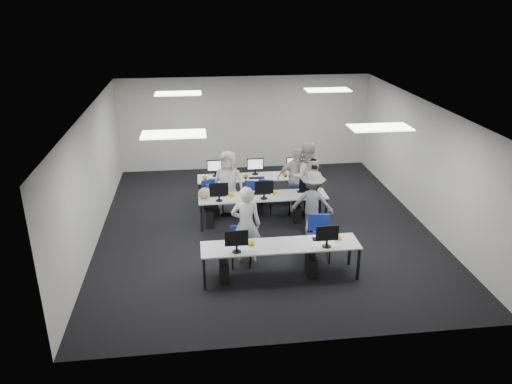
{
  "coord_description": "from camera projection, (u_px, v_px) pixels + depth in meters",
  "views": [
    {
      "loc": [
        -1.58,
        -11.15,
        5.48
      ],
      "look_at": [
        -0.22,
        -0.19,
        1.0
      ],
      "focal_mm": 35.0,
      "sensor_mm": 36.0,
      "label": 1
    }
  ],
  "objects": [
    {
      "name": "room",
      "position": [
        264.0,
        169.0,
        11.93
      ],
      "size": [
        9.0,
        9.02,
        3.0
      ],
      "color": "black",
      "rests_on": "ground"
    },
    {
      "name": "chair_3",
      "position": [
        265.0,
        202.0,
        13.22
      ],
      "size": [
        0.52,
        0.54,
        0.83
      ],
      "rotation": [
        0.0,
        0.0,
        -0.29
      ],
      "color": "navy",
      "rests_on": "ground"
    },
    {
      "name": "chair_2",
      "position": [
        212.0,
        204.0,
        13.02
      ],
      "size": [
        0.57,
        0.6,
        0.91
      ],
      "rotation": [
        0.0,
        0.0,
        0.31
      ],
      "color": "navy",
      "rests_on": "ground"
    },
    {
      "name": "student_3",
      "position": [
        296.0,
        179.0,
        13.12
      ],
      "size": [
        1.07,
        0.59,
        1.72
      ],
      "primitive_type": "imported",
      "rotation": [
        0.0,
        0.0,
        -0.18
      ],
      "color": "#BCB8B1",
      "rests_on": "ground"
    },
    {
      "name": "dslr_camera",
      "position": [
        315.0,
        167.0,
        11.71
      ],
      "size": [
        0.19,
        0.21,
        0.1
      ],
      "primitive_type": "cube",
      "rotation": [
        0.0,
        0.0,
        2.82
      ],
      "color": "black",
      "rests_on": "photographer"
    },
    {
      "name": "student_0",
      "position": [
        246.0,
        225.0,
        10.56
      ],
      "size": [
        0.67,
        0.47,
        1.74
      ],
      "primitive_type": "imported",
      "rotation": [
        0.0,
        0.0,
        3.05
      ],
      "color": "#BCB8B1",
      "rests_on": "ground"
    },
    {
      "name": "desk_back",
      "position": [
        256.0,
        178.0,
        13.71
      ],
      "size": [
        3.2,
        0.7,
        0.73
      ],
      "color": "silver",
      "rests_on": "ground"
    },
    {
      "name": "chair_7",
      "position": [
        299.0,
        198.0,
        13.44
      ],
      "size": [
        0.45,
        0.49,
        0.89
      ],
      "rotation": [
        0.0,
        0.0,
        -0.05
      ],
      "color": "navy",
      "rests_on": "ground"
    },
    {
      "name": "equipment_mid",
      "position": [
        255.0,
        210.0,
        12.51
      ],
      "size": [
        2.91,
        0.41,
        1.19
      ],
      "color": "white",
      "rests_on": "desk_mid"
    },
    {
      "name": "desk_front",
      "position": [
        281.0,
        247.0,
        10.03
      ],
      "size": [
        3.2,
        0.7,
        0.73
      ],
      "color": "silver",
      "rests_on": "ground"
    },
    {
      "name": "chair_6",
      "position": [
        254.0,
        199.0,
        13.38
      ],
      "size": [
        0.55,
        0.57,
        0.87
      ],
      "rotation": [
        0.0,
        0.0,
        -0.31
      ],
      "color": "navy",
      "rests_on": "ground"
    },
    {
      "name": "equipment_front",
      "position": [
        271.0,
        262.0,
        10.12
      ],
      "size": [
        2.51,
        0.41,
        1.19
      ],
      "color": "#0C4BA5",
      "rests_on": "desk_front"
    },
    {
      "name": "chair_4",
      "position": [
        297.0,
        203.0,
        13.11
      ],
      "size": [
        0.52,
        0.55,
        0.87
      ],
      "rotation": [
        0.0,
        0.0,
        -0.21
      ],
      "color": "navy",
      "rests_on": "ground"
    },
    {
      "name": "ceiling_panels",
      "position": [
        265.0,
        108.0,
        11.38
      ],
      "size": [
        5.2,
        4.6,
        0.02
      ],
      "color": "white",
      "rests_on": "room"
    },
    {
      "name": "equipment_back",
      "position": [
        263.0,
        188.0,
        13.87
      ],
      "size": [
        2.91,
        0.41,
        1.19
      ],
      "color": "white",
      "rests_on": "desk_back"
    },
    {
      "name": "student_2",
      "position": [
        229.0,
        183.0,
        12.94
      ],
      "size": [
        0.96,
        0.78,
        1.69
      ],
      "primitive_type": "imported",
      "rotation": [
        0.0,
        0.0,
        -0.33
      ],
      "color": "#BCB8B1",
      "rests_on": "ground"
    },
    {
      "name": "photographer",
      "position": [
        312.0,
        203.0,
        11.86
      ],
      "size": [
        1.15,
        0.88,
        1.58
      ],
      "primitive_type": "imported",
      "rotation": [
        0.0,
        0.0,
        2.82
      ],
      "color": "gray",
      "rests_on": "ground"
    },
    {
      "name": "chair_1",
      "position": [
        319.0,
        246.0,
        10.86
      ],
      "size": [
        0.54,
        0.58,
        0.98
      ],
      "rotation": [
        0.0,
        0.0,
        -0.14
      ],
      "color": "navy",
      "rests_on": "ground"
    },
    {
      "name": "chair_5",
      "position": [
        213.0,
        202.0,
        13.19
      ],
      "size": [
        0.47,
        0.5,
        0.86
      ],
      "rotation": [
        0.0,
        0.0,
        0.11
      ],
      "color": "navy",
      "rests_on": "ground"
    },
    {
      "name": "chair_0",
      "position": [
        240.0,
        253.0,
        10.67
      ],
      "size": [
        0.41,
        0.45,
        0.83
      ],
      "rotation": [
        0.0,
        0.0,
        0.01
      ],
      "color": "navy",
      "rests_on": "ground"
    },
    {
      "name": "handbag",
      "position": [
        204.0,
        193.0,
        12.22
      ],
      "size": [
        0.39,
        0.33,
        0.27
      ],
      "primitive_type": "ellipsoid",
      "rotation": [
        0.0,
        0.0,
        0.43
      ],
      "color": "tan",
      "rests_on": "desk_mid"
    },
    {
      "name": "student_1",
      "position": [
        306.0,
        176.0,
        13.12
      ],
      "size": [
        0.93,
        0.73,
        1.87
      ],
      "primitive_type": "imported",
      "rotation": [
        0.0,
        0.0,
        3.12
      ],
      "color": "#BCB8B1",
      "rests_on": "ground"
    },
    {
      "name": "desk_mid",
      "position": [
        263.0,
        198.0,
        12.42
      ],
      "size": [
        3.2,
        0.7,
        0.73
      ],
      "color": "silver",
      "rests_on": "ground"
    }
  ]
}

